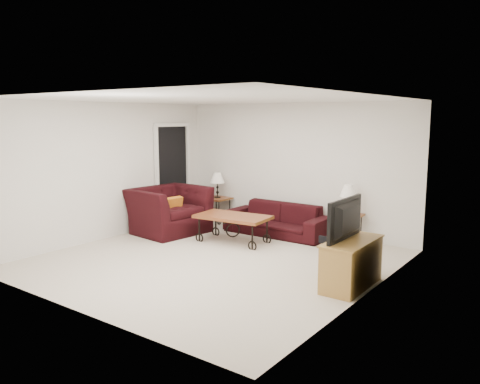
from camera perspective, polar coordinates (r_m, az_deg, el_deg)
name	(u,v)px	position (r m, az deg, el deg)	size (l,w,h in m)	color
ground	(214,260)	(7.67, -3.12, -8.06)	(5.00, 5.00, 0.00)	beige
wall_back	(294,168)	(9.45, 6.47, 2.86)	(5.00, 0.02, 2.50)	white
wall_front	(72,205)	(5.72, -19.32, -1.52)	(5.00, 0.02, 2.50)	white
wall_left	(108,171)	(9.18, -15.37, 2.42)	(0.02, 5.00, 2.50)	white
wall_right	(370,198)	(6.14, 15.14, -0.64)	(0.02, 5.00, 2.50)	white
ceiling	(212,99)	(7.34, -3.29, 10.96)	(5.00, 5.00, 0.00)	white
doorway	(172,175)	(10.28, -8.01, 2.02)	(0.08, 0.94, 2.04)	black
sofa	(277,219)	(9.24, 4.39, -3.24)	(2.03, 0.79, 0.59)	black
side_table_left	(218,210)	(10.30, -2.68, -2.13)	(0.49, 0.49, 0.53)	brown
side_table_right	(347,229)	(8.79, 12.57, -4.28)	(0.48, 0.48, 0.53)	brown
lamp_left	(217,185)	(10.21, -2.70, 0.81)	(0.30, 0.30, 0.53)	black
lamp_right	(348,200)	(8.68, 12.69, -0.88)	(0.30, 0.30, 0.53)	black
photo_frame_left	(208,196)	(10.22, -3.87, -0.45)	(0.11, 0.01, 0.09)	black
photo_frame_right	(352,214)	(8.53, 13.16, -2.57)	(0.11, 0.01, 0.09)	black
coffee_table	(233,229)	(8.67, -0.84, -4.37)	(1.31, 0.71, 0.49)	brown
armchair	(169,210)	(9.44, -8.44, -2.15)	(1.36, 1.18, 0.88)	black
throw_pillow	(172,207)	(9.29, -8.00, -1.83)	(0.40, 0.10, 0.40)	orange
tv_stand	(351,264)	(6.58, 13.07, -8.26)	(0.44, 1.06, 0.64)	#9F6E3B
television	(352,220)	(6.44, 13.09, -3.20)	(0.95, 0.12, 0.55)	black
backpack	(327,237)	(8.43, 10.31, -5.23)	(0.31, 0.23, 0.39)	black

